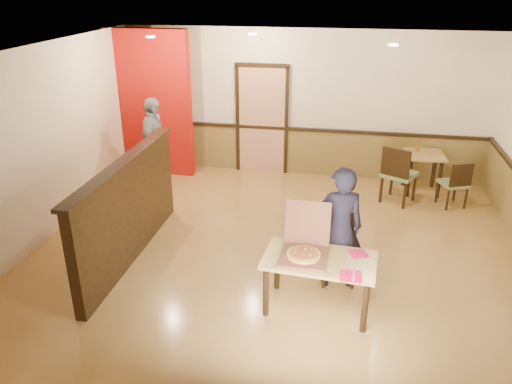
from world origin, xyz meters
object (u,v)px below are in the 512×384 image
pizza_box (304,250)px  passerby (154,144)px  diner_chair (338,245)px  diner (339,228)px  side_chair_left (398,173)px  side_table (423,163)px  side_chair_right (456,182)px  condiment (417,147)px  main_table (319,266)px

pizza_box → passerby: bearing=135.3°
diner_chair → pizza_box: size_ratio=1.38×
diner → pizza_box: 0.66m
side_chair_left → side_table: side_chair_left is taller
diner_chair → diner: (0.00, -0.15, 0.32)m
side_chair_right → diner: diner is taller
side_chair_right → condiment: bearing=-72.3°
side_table → diner: diner is taller
diner_chair → passerby: 4.25m
side_chair_left → diner_chair: bearing=97.6°
diner_chair → condiment: bearing=60.5°
passerby → main_table: bearing=-137.9°
main_table → pizza_box: pizza_box is taller
side_chair_right → diner: size_ratio=0.52×
side_chair_right → passerby: (-5.31, -0.11, 0.39)m
diner_chair → side_chair_left: bearing=62.1°
passerby → condiment: bearing=-83.5°
main_table → side_chair_right: (2.07, 3.29, -0.13)m
pizza_box → condiment: pizza_box is taller
side_chair_left → condiment: size_ratio=6.72×
diner → main_table: bearing=57.7°
diner → pizza_box: bearing=42.0°
diner_chair → side_chair_left: side_chair_left is taller
main_table → side_chair_right: side_chair_right is taller
main_table → side_table: side_table is taller
side_chair_left → passerby: passerby is taller
side_chair_left → diner: size_ratio=0.64×
diner_chair → diner: 0.35m
diner_chair → pizza_box: pizza_box is taller
main_table → diner: diner is taller
diner → side_table: bearing=-125.9°
side_table → pizza_box: size_ratio=1.14×
side_table → condiment: 0.30m
side_table → condiment: (-0.12, 0.11, 0.25)m
passerby → pizza_box: passerby is taller
side_chair_right → pizza_box: (-2.25, -3.27, 0.30)m
diner_chair → diner: bearing=-97.1°
side_chair_right → pizza_box: size_ratio=1.29×
main_table → side_table: (1.60, 3.90, -0.02)m
diner → passerby: bearing=-50.4°
main_table → side_chair_left: (1.11, 3.28, -0.01)m
diner_chair → condiment: (1.28, 3.30, 0.32)m
pizza_box → diner: bearing=56.4°
side_chair_left → diner: (-0.91, -2.72, 0.24)m
main_table → pizza_box: 0.26m
side_chair_left → main_table: bearing=98.6°
diner_chair → side_table: diner_chair is taller
side_chair_left → passerby: 4.36m
side_table → passerby: (-4.84, -0.72, 0.29)m
side_chair_left → side_chair_right: 0.97m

